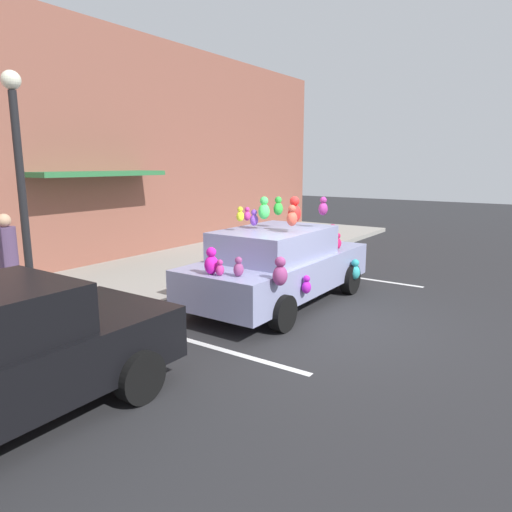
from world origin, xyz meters
The scene contains 9 objects.
ground_plane centered at (0.00, 0.00, 0.00)m, with size 60.00×60.00×0.00m, color #262628.
sidewalk centered at (0.00, 5.00, 0.07)m, with size 24.00×4.00×0.15m, color gray.
storefront_building centered at (0.01, 7.14, 3.19)m, with size 24.00×1.25×6.40m.
parking_stripe_front centered at (3.69, 1.00, 0.00)m, with size 0.12×3.60×0.01m, color silver.
parking_stripe_rear centered at (-1.82, 1.00, 0.00)m, with size 0.12×3.60×0.01m, color silver.
plush_covered_car centered at (0.76, 1.31, 0.81)m, with size 4.58×2.17×2.20m.
teddy_bear_on_sidewalk centered at (2.38, 3.91, 0.45)m, with size 0.34×0.28×0.65m.
street_lamp_post centered at (-3.18, 3.50, 2.58)m, with size 0.28×0.28×3.98m.
pedestrian_near_shopfront centered at (-2.90, 4.68, 0.99)m, with size 0.35×0.35×1.80m.
Camera 1 is at (-7.03, -3.48, 2.79)m, focal length 32.63 mm.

